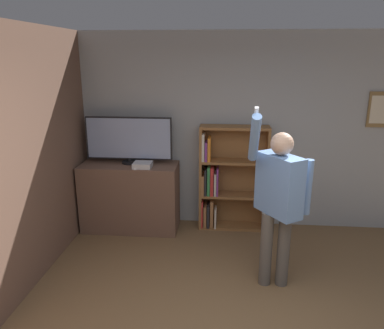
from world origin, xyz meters
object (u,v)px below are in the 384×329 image
at_px(television, 129,139).
at_px(game_console, 143,165).
at_px(person, 279,195).
at_px(bookshelf, 225,181).

distance_m(television, game_console, 0.41).
bearing_deg(game_console, television, 140.09).
bearing_deg(person, game_console, -158.12).
xyz_separation_m(television, game_console, (0.22, -0.18, -0.30)).
bearing_deg(bookshelf, game_console, -165.50).
bearing_deg(television, bookshelf, 4.44).
relative_size(television, bookshelf, 0.80).
relative_size(television, person, 0.61).
xyz_separation_m(television, person, (1.85, -1.27, -0.26)).
bearing_deg(game_console, person, -33.69).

